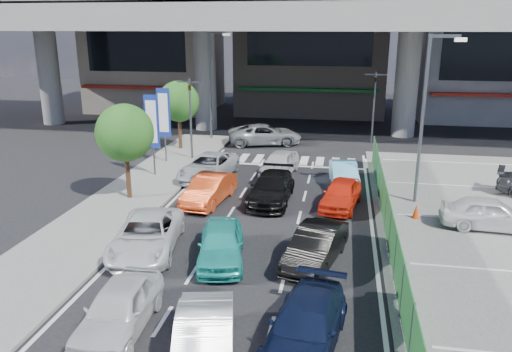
% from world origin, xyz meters
% --- Properties ---
extents(ground, '(120.00, 120.00, 0.00)m').
position_xyz_m(ground, '(0.00, 0.00, 0.00)').
color(ground, black).
rests_on(ground, ground).
extents(sidewalk_left, '(4.00, 30.00, 0.12)m').
position_xyz_m(sidewalk_left, '(-7.00, 4.00, 0.06)').
color(sidewalk_left, '#5D5D5B').
rests_on(sidewalk_left, ground).
extents(fence_run, '(0.16, 22.00, 1.80)m').
position_xyz_m(fence_run, '(5.30, 1.00, 0.90)').
color(fence_run, '#1F5C28').
rests_on(fence_run, ground).
extents(expressway, '(64.00, 14.00, 10.75)m').
position_xyz_m(expressway, '(0.00, 22.00, 8.76)').
color(expressway, slate).
rests_on(expressway, ground).
extents(building_west, '(12.00, 10.90, 13.00)m').
position_xyz_m(building_west, '(-16.00, 31.97, 6.49)').
color(building_west, gray).
rests_on(building_west, ground).
extents(building_center, '(14.00, 10.90, 15.00)m').
position_xyz_m(building_center, '(0.00, 32.97, 7.49)').
color(building_center, gray).
rests_on(building_center, ground).
extents(building_east, '(12.00, 10.90, 12.00)m').
position_xyz_m(building_east, '(16.00, 31.97, 5.99)').
color(building_east, gray).
rests_on(building_east, ground).
extents(traffic_light_left, '(1.60, 1.24, 5.20)m').
position_xyz_m(traffic_light_left, '(-6.20, 12.00, 3.94)').
color(traffic_light_left, '#595B60').
rests_on(traffic_light_left, ground).
extents(traffic_light_right, '(1.60, 1.24, 5.20)m').
position_xyz_m(traffic_light_right, '(5.50, 19.00, 3.94)').
color(traffic_light_right, '#595B60').
rests_on(traffic_light_right, ground).
extents(street_lamp_right, '(1.65, 0.22, 8.00)m').
position_xyz_m(street_lamp_right, '(7.17, 6.00, 4.77)').
color(street_lamp_right, '#595B60').
rests_on(street_lamp_right, ground).
extents(street_lamp_left, '(1.65, 0.22, 8.00)m').
position_xyz_m(street_lamp_left, '(-6.33, 18.00, 4.77)').
color(street_lamp_left, '#595B60').
rests_on(street_lamp_left, ground).
extents(signboard_near, '(0.80, 0.14, 4.70)m').
position_xyz_m(signboard_near, '(-7.20, 7.99, 3.06)').
color(signboard_near, '#595B60').
rests_on(signboard_near, ground).
extents(signboard_far, '(0.80, 0.14, 4.70)m').
position_xyz_m(signboard_far, '(-7.60, 10.99, 3.06)').
color(signboard_far, '#595B60').
rests_on(signboard_far, ground).
extents(tree_near, '(2.80, 2.80, 4.80)m').
position_xyz_m(tree_near, '(-7.00, 4.00, 3.39)').
color(tree_near, '#382314').
rests_on(tree_near, ground).
extents(tree_far, '(2.80, 2.80, 4.80)m').
position_xyz_m(tree_far, '(-7.80, 14.50, 3.39)').
color(tree_far, '#382314').
rests_on(tree_far, ground).
extents(van_white_back_left, '(1.80, 4.12, 1.38)m').
position_xyz_m(van_white_back_left, '(-2.63, -6.59, 0.69)').
color(van_white_back_left, silver).
rests_on(van_white_back_left, ground).
extents(hatch_white_back_mid, '(2.34, 4.41, 1.38)m').
position_xyz_m(hatch_white_back_mid, '(0.18, -7.77, 0.69)').
color(hatch_white_back_mid, white).
rests_on(hatch_white_back_mid, ground).
extents(minivan_navy_back, '(2.44, 4.66, 1.29)m').
position_xyz_m(minivan_navy_back, '(2.62, -6.48, 0.65)').
color(minivan_navy_back, black).
rests_on(minivan_navy_back, ground).
extents(sedan_white_mid_left, '(3.05, 5.23, 1.37)m').
position_xyz_m(sedan_white_mid_left, '(-3.84, -1.57, 0.68)').
color(sedan_white_mid_left, silver).
rests_on(sedan_white_mid_left, ground).
extents(taxi_teal_mid, '(2.39, 4.29, 1.38)m').
position_xyz_m(taxi_teal_mid, '(-0.84, -1.85, 0.69)').
color(taxi_teal_mid, teal).
rests_on(taxi_teal_mid, ground).
extents(hatch_black_mid_right, '(2.38, 4.34, 1.36)m').
position_xyz_m(hatch_black_mid_right, '(2.60, -1.43, 0.68)').
color(hatch_black_mid_right, black).
rests_on(hatch_black_mid_right, ground).
extents(taxi_orange_left, '(1.97, 4.34, 1.38)m').
position_xyz_m(taxi_orange_left, '(-2.93, 4.20, 0.69)').
color(taxi_orange_left, red).
rests_on(taxi_orange_left, ground).
extents(sedan_black_mid, '(1.99, 4.75, 1.37)m').
position_xyz_m(sedan_black_mid, '(0.04, 4.93, 0.68)').
color(sedan_black_mid, black).
rests_on(sedan_black_mid, ground).
extents(taxi_orange_right, '(2.24, 4.11, 1.33)m').
position_xyz_m(taxi_orange_right, '(3.42, 4.71, 0.66)').
color(taxi_orange_right, red).
rests_on(taxi_orange_right, ground).
extents(wagon_silver_front_left, '(2.84, 5.20, 1.38)m').
position_xyz_m(wagon_silver_front_left, '(-4.04, 8.19, 0.69)').
color(wagon_silver_front_left, '#B2B5BA').
rests_on(wagon_silver_front_left, ground).
extents(sedan_white_front_mid, '(2.24, 4.25, 1.38)m').
position_xyz_m(sedan_white_front_mid, '(-0.18, 9.59, 0.69)').
color(sedan_white_front_mid, beige).
rests_on(sedan_white_front_mid, ground).
extents(kei_truck_front_right, '(1.76, 3.99, 1.28)m').
position_xyz_m(kei_truck_front_right, '(3.53, 8.18, 0.64)').
color(kei_truck_front_right, '#61AED3').
rests_on(kei_truck_front_right, ground).
extents(crossing_wagon_silver, '(5.78, 3.81, 1.48)m').
position_xyz_m(crossing_wagon_silver, '(-2.25, 17.16, 0.74)').
color(crossing_wagon_silver, '#96999D').
rests_on(crossing_wagon_silver, ground).
extents(parked_sedan_white, '(4.16, 1.96, 1.38)m').
position_xyz_m(parked_sedan_white, '(9.67, 2.97, 0.75)').
color(parked_sedan_white, silver).
rests_on(parked_sedan_white, parking_lot).
extents(traffic_cone, '(0.38, 0.38, 0.66)m').
position_xyz_m(traffic_cone, '(6.77, 3.68, 0.39)').
color(traffic_cone, '#F5390D').
rests_on(traffic_cone, parking_lot).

